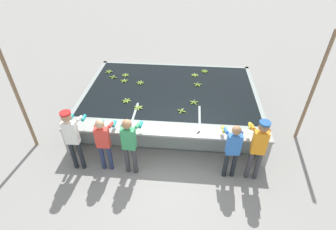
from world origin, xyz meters
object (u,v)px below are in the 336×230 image
banana_bunch_floating_1 (113,77)px  support_post_left (18,97)px  worker_3 (233,147)px  banana_bunch_floating_11 (140,83)px  banana_bunch_floating_2 (182,111)px  banana_bunch_floating_4 (195,75)px  banana_bunch_floating_7 (198,85)px  support_post_right (313,90)px  banana_bunch_floating_0 (205,71)px  banana_bunch_floating_3 (126,101)px  banana_bunch_ledge_0 (99,128)px  worker_1 (104,140)px  banana_bunch_floating_8 (109,72)px  worker_2 (129,142)px  worker_4 (259,145)px  worker_0 (72,135)px  banana_bunch_floating_10 (125,75)px  banana_bunch_floating_6 (124,81)px  banana_bunch_floating_5 (194,102)px  banana_bunch_floating_9 (138,107)px  knife_0 (200,131)px

banana_bunch_floating_1 → support_post_left: 3.05m
worker_3 → banana_bunch_floating_11: worker_3 is taller
banana_bunch_floating_2 → banana_bunch_floating_4: (0.35, 2.12, -0.00)m
banana_bunch_floating_7 → support_post_right: size_ratio=0.09×
support_post_right → worker_3: bearing=-142.7°
banana_bunch_floating_0 → banana_bunch_floating_7: 0.97m
banana_bunch_floating_3 → banana_bunch_floating_11: 1.10m
banana_bunch_floating_2 → banana_bunch_ledge_0: (-2.05, -0.94, 0.00)m
worker_1 → banana_bunch_floating_3: size_ratio=5.57×
banana_bunch_floating_7 → banana_bunch_floating_8: same height
banana_bunch_floating_3 → banana_bunch_floating_7: (2.07, 1.12, 0.00)m
worker_1 → worker_2: bearing=-5.4°
worker_4 → banana_bunch_floating_8: size_ratio=6.31×
banana_bunch_floating_11 → banana_bunch_floating_8: bearing=151.5°
banana_bunch_floating_3 → banana_bunch_floating_0: bearing=41.8°
worker_2 → banana_bunch_floating_8: worker_2 is taller
banana_bunch_floating_0 → banana_bunch_floating_11: 2.31m
worker_0 → support_post_left: bearing=155.8°
banana_bunch_floating_10 → banana_bunch_floating_6: bearing=-82.7°
worker_2 → banana_bunch_floating_10: worker_2 is taller
worker_0 → support_post_left: 1.78m
banana_bunch_floating_3 → banana_bunch_floating_5: same height
banana_bunch_floating_10 → worker_2: bearing=-75.8°
worker_2 → banana_bunch_floating_11: size_ratio=5.91×
banana_bunch_floating_5 → banana_bunch_floating_7: same height
worker_0 → worker_1: worker_0 is taller
worker_1 → worker_4: size_ratio=0.89×
worker_3 → banana_bunch_floating_9: size_ratio=5.58×
worker_4 → banana_bunch_floating_5: (-1.47, 1.81, -0.15)m
banana_bunch_floating_9 → knife_0: size_ratio=0.91×
worker_0 → worker_4: size_ratio=1.01×
worker_2 → banana_bunch_floating_10: size_ratio=5.88×
banana_bunch_floating_8 → banana_bunch_floating_6: bearing=-41.1°
banana_bunch_floating_4 → banana_bunch_floating_9: size_ratio=1.00×
banana_bunch_ledge_0 → support_post_right: 5.61m
banana_bunch_floating_3 → worker_0: bearing=-116.9°
banana_bunch_floating_8 → banana_bunch_floating_0: bearing=5.6°
banana_bunch_floating_0 → support_post_left: 5.75m
worker_2 → banana_bunch_floating_9: bearing=92.4°
banana_bunch_floating_2 → banana_bunch_floating_0: bearing=74.3°
worker_1 → banana_bunch_floating_5: size_ratio=5.63×
worker_0 → knife_0: size_ratio=5.66×
banana_bunch_floating_5 → banana_bunch_floating_7: size_ratio=1.00×
worker_3 → support_post_left: bearing=173.3°
banana_bunch_floating_10 → banana_bunch_ledge_0: banana_bunch_ledge_0 is taller
banana_bunch_floating_11 → worker_3: bearing=-46.3°
worker_1 → banana_bunch_ledge_0: worker_1 is taller
banana_bunch_floating_3 → banana_bunch_floating_6: (-0.33, 1.15, 0.00)m
worker_1 → banana_bunch_floating_4: bearing=58.3°
banana_bunch_ledge_0 → support_post_right: support_post_right is taller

